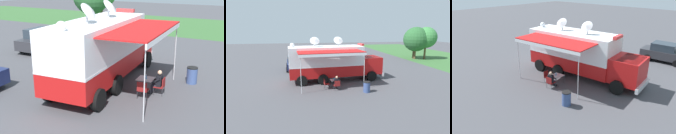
# 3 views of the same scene
# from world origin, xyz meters

# --- Properties ---
(ground_plane) EXTENTS (100.00, 100.00, 0.00)m
(ground_plane) POSITION_xyz_m (0.00, 0.00, 0.00)
(ground_plane) COLOR #47474C
(lot_stripe) EXTENTS (0.53, 4.79, 0.01)m
(lot_stripe) POSITION_xyz_m (-2.42, 2.10, 0.00)
(lot_stripe) COLOR silver
(lot_stripe) RESTS_ON ground
(command_truck) EXTENTS (5.50, 9.66, 4.53)m
(command_truck) POSITION_xyz_m (-0.03, 0.75, 1.95)
(command_truck) COLOR #B71414
(command_truck) RESTS_ON ground
(folding_table) EXTENTS (0.86, 0.86, 0.73)m
(folding_table) POSITION_xyz_m (2.42, 0.52, 0.67)
(folding_table) COLOR silver
(folding_table) RESTS_ON ground
(water_bottle) EXTENTS (0.07, 0.07, 0.22)m
(water_bottle) POSITION_xyz_m (2.47, 0.45, 0.83)
(water_bottle) COLOR #4C99D8
(water_bottle) RESTS_ON folding_table
(folding_chair_at_table) EXTENTS (0.52, 0.52, 0.87)m
(folding_chair_at_table) POSITION_xyz_m (3.22, 0.57, 0.51)
(folding_chair_at_table) COLOR maroon
(folding_chair_at_table) RESTS_ON ground
(folding_chair_beside_table) EXTENTS (0.52, 0.52, 0.87)m
(folding_chair_beside_table) POSITION_xyz_m (2.63, -0.33, 0.51)
(folding_chair_beside_table) COLOR maroon
(folding_chair_beside_table) RESTS_ON ground
(seated_responder) EXTENTS (0.69, 0.58, 1.25)m
(seated_responder) POSITION_xyz_m (3.04, 0.56, 0.65)
(seated_responder) COLOR black
(seated_responder) RESTS_ON ground
(trash_bin) EXTENTS (0.57, 0.57, 0.91)m
(trash_bin) POSITION_xyz_m (4.13, 2.92, 0.46)
(trash_bin) COLOR #384C7F
(trash_bin) RESTS_ON ground
(car_behind_truck) EXTENTS (4.32, 2.26, 1.76)m
(car_behind_truck) POSITION_xyz_m (-6.00, -3.38, 0.88)
(car_behind_truck) COLOR navy
(car_behind_truck) RESTS_ON ground
(car_far_corner) EXTENTS (2.19, 4.29, 1.76)m
(car_far_corner) POSITION_xyz_m (-8.04, 4.63, 0.88)
(car_far_corner) COLOR #2D2D33
(car_far_corner) RESTS_ON ground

